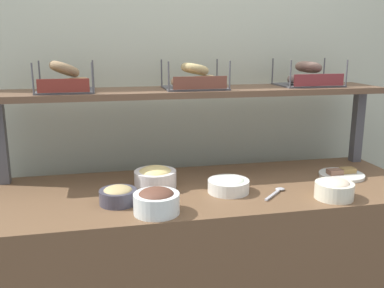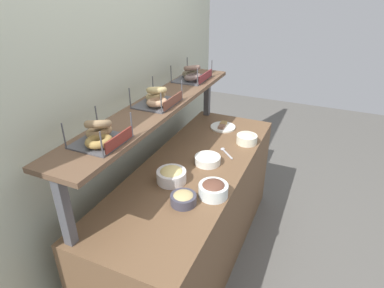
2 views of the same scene
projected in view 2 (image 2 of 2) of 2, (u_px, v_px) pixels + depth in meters
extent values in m
plane|color=#595651|center=(193.00, 253.00, 2.70)|extent=(8.00, 8.00, 0.00)
cube|color=#B8BEA6|center=(124.00, 109.00, 2.34)|extent=(3.18, 0.06, 2.40)
cube|color=brown|center=(193.00, 213.00, 2.50)|extent=(1.98, 0.70, 0.85)
cube|color=#4C4C51|center=(65.00, 211.00, 1.56)|extent=(0.05, 0.05, 0.40)
cube|color=#4C4C51|center=(207.00, 95.00, 3.06)|extent=(0.05, 0.05, 0.40)
cube|color=brown|center=(158.00, 106.00, 2.21)|extent=(1.94, 0.32, 0.03)
cylinder|color=white|center=(171.00, 176.00, 2.12)|extent=(0.19, 0.19, 0.08)
ellipsoid|color=#F9DC85|center=(171.00, 172.00, 2.10)|extent=(0.15, 0.15, 0.06)
cylinder|color=#413F4E|center=(183.00, 199.00, 1.92)|extent=(0.16, 0.16, 0.06)
ellipsoid|color=tan|center=(183.00, 196.00, 1.91)|extent=(0.12, 0.12, 0.04)
cylinder|color=white|center=(213.00, 190.00, 1.98)|extent=(0.18, 0.18, 0.08)
ellipsoid|color=brown|center=(213.00, 186.00, 1.97)|extent=(0.14, 0.14, 0.06)
cylinder|color=silver|center=(247.00, 139.00, 2.61)|extent=(0.17, 0.17, 0.07)
ellipsoid|color=beige|center=(247.00, 136.00, 2.59)|extent=(0.13, 0.13, 0.05)
cylinder|color=white|center=(208.00, 160.00, 2.33)|extent=(0.19, 0.19, 0.06)
ellipsoid|color=white|center=(208.00, 157.00, 2.32)|extent=(0.15, 0.15, 0.04)
cylinder|color=white|center=(223.00, 127.00, 2.88)|extent=(0.22, 0.22, 0.01)
cube|color=brown|center=(222.00, 127.00, 2.84)|extent=(0.07, 0.05, 0.02)
cube|color=olive|center=(223.00, 123.00, 2.90)|extent=(0.07, 0.05, 0.02)
cube|color=#B7B7BC|center=(228.00, 155.00, 2.44)|extent=(0.11, 0.11, 0.01)
ellipsoid|color=#B7B7BC|center=(223.00, 149.00, 2.52)|extent=(0.04, 0.03, 0.01)
cube|color=#4C4C51|center=(101.00, 142.00, 1.70)|extent=(0.26, 0.24, 0.01)
cylinder|color=#4C4C51|center=(102.00, 145.00, 1.52)|extent=(0.01, 0.01, 0.14)
cylinder|color=#4C4C51|center=(132.00, 125.00, 1.73)|extent=(0.01, 0.01, 0.14)
cylinder|color=#4C4C51|center=(64.00, 136.00, 1.61)|extent=(0.01, 0.01, 0.14)
cylinder|color=#4C4C51|center=(97.00, 118.00, 1.81)|extent=(0.01, 0.01, 0.14)
cube|color=maroon|center=(119.00, 140.00, 1.64)|extent=(0.22, 0.01, 0.06)
torus|color=#9F7F41|center=(99.00, 141.00, 1.64)|extent=(0.18, 0.19, 0.05)
torus|color=#A58257|center=(99.00, 131.00, 1.73)|extent=(0.19, 0.19, 0.06)
torus|color=#947653|center=(98.00, 124.00, 1.65)|extent=(0.20, 0.19, 0.09)
cube|color=#4C4C51|center=(157.00, 103.00, 2.20)|extent=(0.31, 0.24, 0.01)
cylinder|color=#4C4C51|center=(161.00, 104.00, 2.01)|extent=(0.01, 0.01, 0.14)
cylinder|color=#4C4C51|center=(182.00, 90.00, 2.25)|extent=(0.01, 0.01, 0.14)
cylinder|color=#4C4C51|center=(130.00, 98.00, 2.09)|extent=(0.01, 0.01, 0.14)
cylinder|color=#4C4C51|center=(153.00, 86.00, 2.33)|extent=(0.01, 0.01, 0.14)
cube|color=brown|center=(173.00, 101.00, 2.14)|extent=(0.26, 0.01, 0.06)
torus|color=tan|center=(157.00, 102.00, 2.13)|extent=(0.20, 0.20, 0.05)
torus|color=tan|center=(156.00, 96.00, 2.23)|extent=(0.19, 0.19, 0.06)
torus|color=tan|center=(157.00, 90.00, 2.16)|extent=(0.20, 0.19, 0.07)
cube|color=#4C4C51|center=(192.00, 79.00, 2.71)|extent=(0.32, 0.24, 0.01)
cylinder|color=#4C4C51|center=(197.00, 78.00, 2.51)|extent=(0.01, 0.01, 0.14)
cylinder|color=#4C4C51|center=(212.00, 68.00, 2.76)|extent=(0.01, 0.01, 0.14)
cylinder|color=#4C4C51|center=(171.00, 74.00, 2.60)|extent=(0.01, 0.01, 0.14)
cylinder|color=#4C4C51|center=(187.00, 65.00, 2.85)|extent=(0.01, 0.01, 0.14)
cube|color=maroon|center=(205.00, 76.00, 2.65)|extent=(0.27, 0.01, 0.06)
torus|color=#745F59|center=(193.00, 77.00, 2.64)|extent=(0.15, 0.16, 0.06)
torus|color=#6F614B|center=(190.00, 73.00, 2.75)|extent=(0.19, 0.19, 0.06)
torus|color=#856657|center=(192.00, 68.00, 2.67)|extent=(0.20, 0.20, 0.07)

